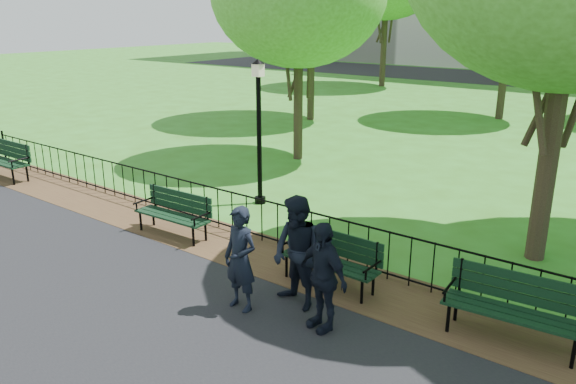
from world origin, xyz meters
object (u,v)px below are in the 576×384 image
Objects in this scene: park_bench_main at (318,249)px; park_bench_left_c at (6,155)px; person_right at (322,276)px; person_mid at (298,253)px; park_bench_left_a at (175,209)px; lamppost at (259,127)px; park_bench_right_a at (516,301)px; taxi at (543,72)px; person_left at (240,259)px.

park_bench_left_c reaches higher than park_bench_main.
park_bench_main is at bearing 142.97° from person_right.
park_bench_left_c is 10.70m from person_mid.
park_bench_left_a is 0.99× the size of person_mid.
lamppost is at bearing 19.47° from park_bench_left_c.
park_bench_right_a is (13.60, 0.15, -0.03)m from park_bench_left_c.
taxi is (-4.35, 31.62, 0.18)m from park_bench_main.
park_bench_right_a is (3.16, 0.19, -0.00)m from park_bench_main.
person_left is (3.04, -4.05, -1.02)m from lamppost.
park_bench_right_a is at bearing -0.14° from park_bench_left_c.
park_bench_main is 0.99× the size of park_bench_left_a.
park_bench_main is 0.92× the size of park_bench_right_a.
park_bench_right_a is 3.95m from person_left.
lamppost reaches higher than park_bench_main.
park_bench_main is at bearing -36.93° from lamppost.
park_bench_right_a reaches higher than park_bench_main.
park_bench_left_a is 0.52× the size of lamppost.
person_mid is (0.65, 0.57, 0.07)m from person_left.
park_bench_left_a is 6.90m from park_bench_left_c.
person_left reaches higher than park_bench_right_a.
park_bench_left_c is 10.12m from person_left.
taxi is at bearing 98.83° from park_bench_main.
park_bench_right_a is (6.70, 0.18, 0.04)m from park_bench_left_a.
park_bench_left_c is 11.38m from person_right.
park_bench_left_c is (-6.90, 0.03, 0.07)m from park_bench_left_a.
lamppost is 5.17m from person_left.
taxi is at bearing 112.08° from person_mid.
park_bench_left_c is 1.03× the size of park_bench_right_a.
person_mid is 0.39× the size of taxi.
park_bench_main is at bearing 170.30° from taxi.
taxi is (-0.88, 29.01, -1.06)m from lamppost.
person_right is at bearing -6.80° from park_bench_left_c.
lamppost is at bearing 150.78° from person_mid.
person_mid is (3.76, -0.88, 0.33)m from park_bench_left_a.
person_mid reaches higher than park_bench_left_a.
park_bench_left_a is at bearing -1.02° from park_bench_left_c.
taxi is (-4.57, 32.49, -0.11)m from person_mid.
taxi is at bearing 91.74° from lamppost.
park_bench_right_a is 1.07× the size of person_mid.
park_bench_right_a is 3.14m from person_mid.
person_mid is at bearing 43.59° from person_left.
person_mid reaches higher than taxi.
taxi is at bearing 98.69° from park_bench_right_a.
person_mid is at bearing -74.83° from park_bench_main.
park_bench_main is 0.89× the size of park_bench_left_c.
taxi reaches higher than park_bench_left_c.
person_mid is 32.81m from taxi.
park_bench_left_c is at bearing 177.11° from park_bench_left_a.
person_left reaches higher than person_right.
person_mid is at bearing -15.79° from park_bench_left_a.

